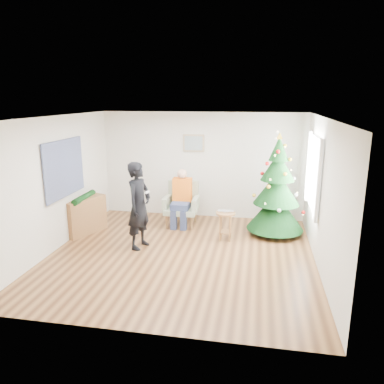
% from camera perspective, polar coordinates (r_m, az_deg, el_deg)
% --- Properties ---
extents(floor, '(5.00, 5.00, 0.00)m').
position_cam_1_polar(floor, '(7.30, -1.64, -9.52)').
color(floor, brown).
rests_on(floor, ground).
extents(ceiling, '(5.00, 5.00, 0.00)m').
position_cam_1_polar(ceiling, '(6.69, -1.80, 11.31)').
color(ceiling, white).
rests_on(ceiling, wall_back).
extents(wall_back, '(5.00, 0.00, 5.00)m').
position_cam_1_polar(wall_back, '(9.28, 1.50, 4.08)').
color(wall_back, silver).
rests_on(wall_back, floor).
extents(wall_front, '(5.00, 0.00, 5.00)m').
position_cam_1_polar(wall_front, '(4.57, -8.29, -6.99)').
color(wall_front, silver).
rests_on(wall_front, floor).
extents(wall_left, '(0.00, 5.00, 5.00)m').
position_cam_1_polar(wall_left, '(7.78, -20.03, 1.20)').
color(wall_left, silver).
rests_on(wall_left, floor).
extents(wall_right, '(0.00, 5.00, 5.00)m').
position_cam_1_polar(wall_right, '(6.82, 19.28, -0.49)').
color(wall_right, silver).
rests_on(wall_right, floor).
extents(window_panel, '(0.04, 1.30, 1.40)m').
position_cam_1_polar(window_panel, '(7.74, 18.11, 2.81)').
color(window_panel, white).
rests_on(window_panel, wall_right).
extents(curtains, '(0.05, 1.75, 1.50)m').
position_cam_1_polar(curtains, '(7.74, 17.89, 2.82)').
color(curtains, white).
rests_on(curtains, wall_right).
extents(christmas_tree, '(1.23, 1.23, 2.23)m').
position_cam_1_polar(christmas_tree, '(8.27, 12.77, 0.35)').
color(christmas_tree, '#3F2816').
rests_on(christmas_tree, floor).
extents(stool, '(0.41, 0.41, 0.61)m').
position_cam_1_polar(stool, '(7.94, 5.12, -5.16)').
color(stool, brown).
rests_on(stool, floor).
extents(laptop, '(0.35, 0.24, 0.03)m').
position_cam_1_polar(laptop, '(7.84, 5.17, -3.02)').
color(laptop, silver).
rests_on(laptop, stool).
extents(armchair, '(0.80, 0.72, 1.02)m').
position_cam_1_polar(armchair, '(8.83, -1.57, -2.64)').
color(armchair, gray).
rests_on(armchair, floor).
extents(seated_person, '(0.44, 0.63, 1.33)m').
position_cam_1_polar(seated_person, '(8.69, -1.66, -0.79)').
color(seated_person, navy).
rests_on(seated_person, armchair).
extents(standing_man, '(0.56, 0.72, 1.74)m').
position_cam_1_polar(standing_man, '(7.43, -8.08, -2.07)').
color(standing_man, black).
rests_on(standing_man, floor).
extents(game_controller, '(0.07, 0.13, 0.04)m').
position_cam_1_polar(game_controller, '(7.27, -6.84, -0.03)').
color(game_controller, white).
rests_on(game_controller, standing_man).
extents(console, '(0.66, 1.04, 0.80)m').
position_cam_1_polar(console, '(8.60, -15.94, -3.50)').
color(console, brown).
rests_on(console, floor).
extents(garland, '(0.14, 0.90, 0.14)m').
position_cam_1_polar(garland, '(8.48, -16.13, -0.80)').
color(garland, black).
rests_on(garland, console).
extents(tapestry, '(0.03, 1.50, 1.15)m').
position_cam_1_polar(tapestry, '(7.97, -18.87, 3.43)').
color(tapestry, black).
rests_on(tapestry, wall_left).
extents(framed_picture, '(0.52, 0.05, 0.42)m').
position_cam_1_polar(framed_picture, '(9.20, 0.25, 7.45)').
color(framed_picture, tan).
rests_on(framed_picture, wall_back).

